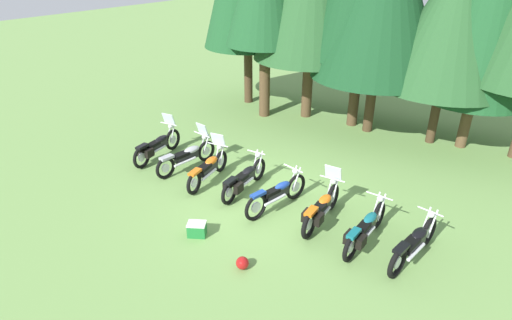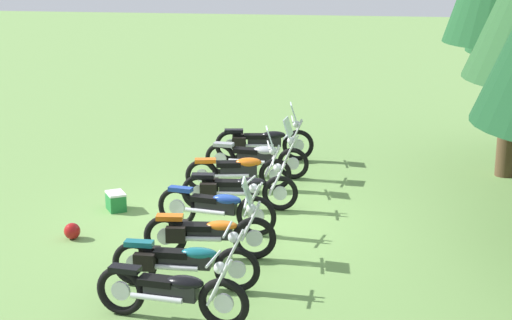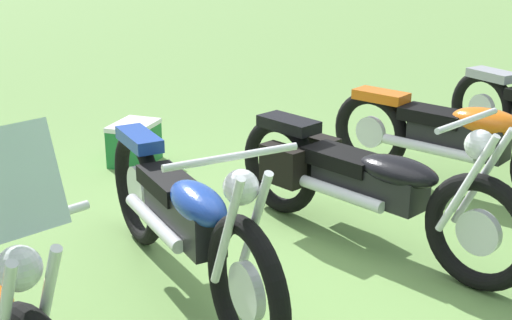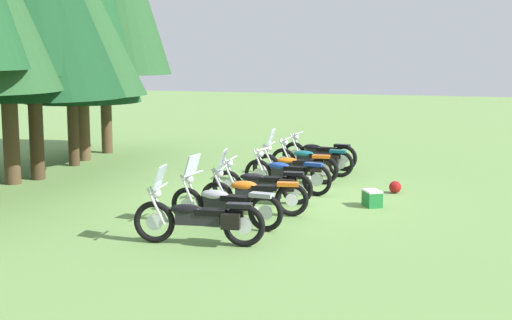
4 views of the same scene
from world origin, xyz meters
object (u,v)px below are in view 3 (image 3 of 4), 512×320
Objects in this scene: motorcycle_2 at (462,137)px; picnic_cooler at (134,143)px; motorcycle_4 at (184,219)px; motorcycle_3 at (362,180)px.

motorcycle_2 is 4.02× the size of picnic_cooler.
motorcycle_4 is at bearing -101.26° from motorcycle_2.
motorcycle_2 reaches higher than motorcycle_4.
motorcycle_4 is 4.13× the size of picnic_cooler.
motorcycle_2 is 0.97× the size of motorcycle_4.
picnic_cooler is at bearing 167.86° from motorcycle_4.
motorcycle_2 is 2.74m from picnic_cooler.
motorcycle_2 is 2.50m from motorcycle_4.
motorcycle_3 is 1.28m from motorcycle_4.
picnic_cooler is (-0.91, -2.19, -0.28)m from motorcycle_4.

